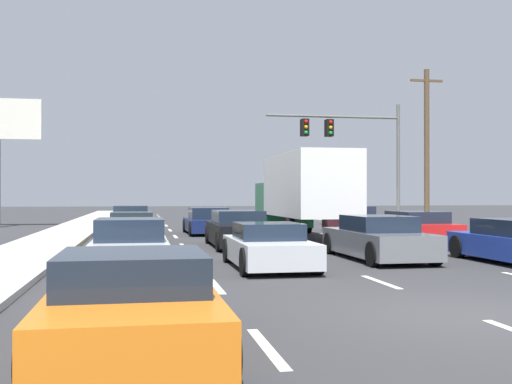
{
  "coord_description": "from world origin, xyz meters",
  "views": [
    {
      "loc": [
        -4.85,
        -8.55,
        1.78
      ],
      "look_at": [
        -0.89,
        12.92,
        1.9
      ],
      "focal_mm": 43.77,
      "sensor_mm": 36.0,
      "label": 1
    }
  ],
  "objects_px": {
    "box_truck": "(303,191)",
    "traffic_signal_mast": "(345,138)",
    "car_silver": "(269,247)",
    "car_maroon": "(353,220)",
    "car_gray": "(378,239)",
    "car_navy": "(208,222)",
    "car_yellow": "(132,229)",
    "car_white": "(130,246)",
    "car_tan": "(131,221)",
    "car_red": "(415,228)",
    "car_orange": "(132,304)",
    "car_black": "(238,230)",
    "utility_pole_mid": "(427,147)"
  },
  "relations": [
    {
      "from": "box_truck",
      "to": "traffic_signal_mast",
      "type": "distance_m",
      "value": 10.2
    },
    {
      "from": "car_silver",
      "to": "car_maroon",
      "type": "bearing_deg",
      "value": 63.18
    },
    {
      "from": "car_gray",
      "to": "car_navy",
      "type": "bearing_deg",
      "value": 105.99
    },
    {
      "from": "car_yellow",
      "to": "car_white",
      "type": "relative_size",
      "value": 0.97
    },
    {
      "from": "car_white",
      "to": "car_gray",
      "type": "distance_m",
      "value": 6.83
    },
    {
      "from": "car_tan",
      "to": "car_red",
      "type": "xyz_separation_m",
      "value": [
        10.43,
        -8.41,
        -0.03
      ]
    },
    {
      "from": "car_yellow",
      "to": "box_truck",
      "type": "xyz_separation_m",
      "value": [
        6.95,
        1.45,
        1.44
      ]
    },
    {
      "from": "car_orange",
      "to": "car_red",
      "type": "relative_size",
      "value": 1.07
    },
    {
      "from": "car_tan",
      "to": "car_orange",
      "type": "xyz_separation_m",
      "value": [
        0.38,
        -22.54,
        -0.07
      ]
    },
    {
      "from": "car_black",
      "to": "traffic_signal_mast",
      "type": "xyz_separation_m",
      "value": [
        8.03,
        12.34,
        4.44
      ]
    },
    {
      "from": "car_maroon",
      "to": "car_red",
      "type": "relative_size",
      "value": 1.04
    },
    {
      "from": "car_gray",
      "to": "traffic_signal_mast",
      "type": "distance_m",
      "value": 18.37
    },
    {
      "from": "car_red",
      "to": "traffic_signal_mast",
      "type": "relative_size",
      "value": 0.52
    },
    {
      "from": "car_white",
      "to": "car_maroon",
      "type": "xyz_separation_m",
      "value": [
        10.33,
        13.34,
        0.02
      ]
    },
    {
      "from": "car_silver",
      "to": "car_tan",
      "type": "bearing_deg",
      "value": 103.37
    },
    {
      "from": "car_black",
      "to": "utility_pole_mid",
      "type": "bearing_deg",
      "value": 39.76
    },
    {
      "from": "car_black",
      "to": "car_gray",
      "type": "xyz_separation_m",
      "value": [
        3.2,
        -4.81,
        -0.03
      ]
    },
    {
      "from": "car_red",
      "to": "car_silver",
      "type": "bearing_deg",
      "value": -136.39
    },
    {
      "from": "car_red",
      "to": "utility_pole_mid",
      "type": "bearing_deg",
      "value": 62.04
    },
    {
      "from": "car_white",
      "to": "traffic_signal_mast",
      "type": "bearing_deg",
      "value": 57.45
    },
    {
      "from": "car_red",
      "to": "car_orange",
      "type": "bearing_deg",
      "value": -125.42
    },
    {
      "from": "car_orange",
      "to": "car_gray",
      "type": "bearing_deg",
      "value": 54.0
    },
    {
      "from": "car_black",
      "to": "car_maroon",
      "type": "height_order",
      "value": "car_maroon"
    },
    {
      "from": "car_black",
      "to": "utility_pole_mid",
      "type": "height_order",
      "value": "utility_pole_mid"
    },
    {
      "from": "utility_pole_mid",
      "to": "car_navy",
      "type": "bearing_deg",
      "value": -168.67
    },
    {
      "from": "car_gray",
      "to": "traffic_signal_mast",
      "type": "relative_size",
      "value": 0.6
    },
    {
      "from": "car_orange",
      "to": "car_navy",
      "type": "relative_size",
      "value": 1.03
    },
    {
      "from": "car_black",
      "to": "car_maroon",
      "type": "distance_m",
      "value": 10.13
    },
    {
      "from": "car_yellow",
      "to": "box_truck",
      "type": "height_order",
      "value": "box_truck"
    },
    {
      "from": "box_truck",
      "to": "car_maroon",
      "type": "xyz_separation_m",
      "value": [
        3.46,
        3.69,
        -1.4
      ]
    },
    {
      "from": "car_maroon",
      "to": "box_truck",
      "type": "bearing_deg",
      "value": -133.17
    },
    {
      "from": "car_tan",
      "to": "utility_pole_mid",
      "type": "bearing_deg",
      "value": 3.98
    },
    {
      "from": "traffic_signal_mast",
      "to": "utility_pole_mid",
      "type": "xyz_separation_m",
      "value": [
        3.66,
        -2.6,
        -0.64
      ]
    },
    {
      "from": "car_yellow",
      "to": "car_navy",
      "type": "bearing_deg",
      "value": 55.85
    },
    {
      "from": "box_truck",
      "to": "utility_pole_mid",
      "type": "distance_m",
      "value": 10.53
    },
    {
      "from": "car_navy",
      "to": "car_red",
      "type": "bearing_deg",
      "value": -45.57
    },
    {
      "from": "car_tan",
      "to": "car_yellow",
      "type": "relative_size",
      "value": 1.02
    },
    {
      "from": "car_silver",
      "to": "car_gray",
      "type": "bearing_deg",
      "value": 23.57
    },
    {
      "from": "car_yellow",
      "to": "box_truck",
      "type": "bearing_deg",
      "value": 11.78
    },
    {
      "from": "car_black",
      "to": "traffic_signal_mast",
      "type": "bearing_deg",
      "value": 56.92
    },
    {
      "from": "car_silver",
      "to": "traffic_signal_mast",
      "type": "bearing_deg",
      "value": 66.13
    },
    {
      "from": "car_silver",
      "to": "car_gray",
      "type": "height_order",
      "value": "car_gray"
    },
    {
      "from": "car_navy",
      "to": "car_maroon",
      "type": "bearing_deg",
      "value": 1.54
    },
    {
      "from": "car_silver",
      "to": "car_red",
      "type": "relative_size",
      "value": 0.98
    },
    {
      "from": "car_tan",
      "to": "utility_pole_mid",
      "type": "distance_m",
      "value": 15.96
    },
    {
      "from": "box_truck",
      "to": "car_red",
      "type": "height_order",
      "value": "box_truck"
    },
    {
      "from": "car_gray",
      "to": "car_red",
      "type": "height_order",
      "value": "car_gray"
    },
    {
      "from": "car_orange",
      "to": "car_white",
      "type": "bearing_deg",
      "value": 91.18
    },
    {
      "from": "car_yellow",
      "to": "box_truck",
      "type": "relative_size",
      "value": 0.5
    },
    {
      "from": "car_maroon",
      "to": "car_orange",
      "type": "bearing_deg",
      "value": -115.4
    }
  ]
}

